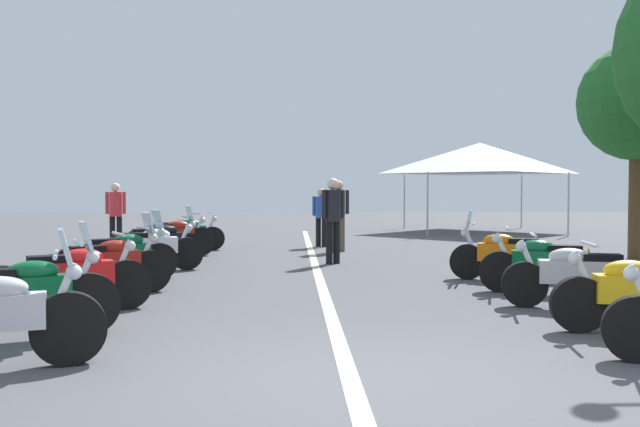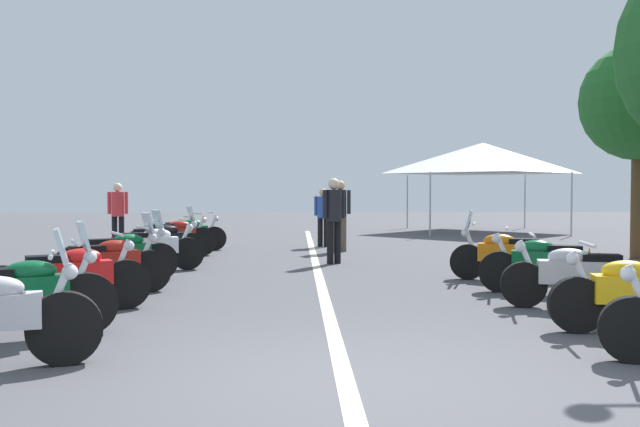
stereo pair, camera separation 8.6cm
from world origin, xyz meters
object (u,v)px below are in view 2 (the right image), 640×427
bystander_2 (334,213)px  motorcycle_left_row_2 (68,277)px  motorcycle_left_row_8 (185,233)px  traffic_cone_0 (589,267)px  motorcycle_left_row_5 (148,247)px  motorcycle_right_row_3 (547,264)px  motorcycle_left_row_1 (15,295)px  bystander_4 (323,213)px  motorcycle_right_row_4 (508,254)px  motorcycle_left_row_7 (173,237)px  bystander_0 (118,210)px  bystander_1 (340,210)px  motorcycle_left_row_4 (119,255)px  motorcycle_right_row_2 (581,275)px  motorcycle_left_row_3 (105,264)px  roadside_tree_1 (640,103)px  motorcycle_left_row_6 (159,242)px  event_tent (482,158)px

bystander_2 → motorcycle_left_row_2: bearing=117.1°
motorcycle_left_row_8 → traffic_cone_0: (-6.34, -7.54, -0.15)m
motorcycle_left_row_5 → motorcycle_right_row_3: 7.19m
motorcycle_left_row_1 → bystander_4: 11.92m
motorcycle_left_row_5 → motorcycle_right_row_4: motorcycle_right_row_4 is taller
motorcycle_left_row_7 → motorcycle_left_row_2: bearing=-112.0°
motorcycle_right_row_3 → motorcycle_left_row_8: bearing=-32.2°
bystander_4 → traffic_cone_0: bearing=57.5°
motorcycle_left_row_7 → bystander_0: 2.83m
bystander_1 → motorcycle_left_row_4: bearing=152.5°
motorcycle_left_row_8 → motorcycle_right_row_2: 10.76m
motorcycle_left_row_8 → bystander_4: 3.70m
bystander_0 → bystander_1: (-0.97, -5.69, 0.04)m
motorcycle_left_row_3 → bystander_1: bearing=32.9°
bystander_1 → bystander_4: 1.50m
motorcycle_left_row_4 → bystander_1: size_ratio=1.06×
motorcycle_left_row_4 → motorcycle_left_row_7: 4.35m
bystander_2 → roadside_tree_1: size_ratio=0.37×
motorcycle_right_row_3 → traffic_cone_0: 1.42m
motorcycle_right_row_3 → roadside_tree_1: (5.02, -3.87, 3.01)m
bystander_2 → bystander_1: bearing=-36.2°
motorcycle_left_row_5 → bystander_4: bystander_4 is taller
motorcycle_left_row_7 → bystander_0: bystander_0 is taller
motorcycle_left_row_2 → motorcycle_right_row_4: bearing=-2.6°
bystander_2 → bystander_4: 4.20m
motorcycle_left_row_5 → traffic_cone_0: size_ratio=3.37×
motorcycle_left_row_3 → bystander_0: (7.86, 1.81, 0.53)m
motorcycle_left_row_6 → motorcycle_left_row_3: bearing=-109.0°
bystander_1 → motorcycle_left_row_8: bearing=93.9°
motorcycle_left_row_5 → motorcycle_right_row_3: motorcycle_left_row_5 is taller
motorcycle_left_row_7 → bystander_4: bearing=14.5°
motorcycle_left_row_4 → motorcycle_left_row_3: bearing=-112.6°
motorcycle_right_row_4 → bystander_1: bearing=-47.1°
motorcycle_left_row_2 → motorcycle_left_row_8: motorcycle_left_row_2 is taller
bystander_1 → roadside_tree_1: bearing=-98.0°
motorcycle_right_row_2 → bystander_0: 12.44m
motorcycle_left_row_3 → motorcycle_left_row_5: 2.95m
motorcycle_left_row_8 → motorcycle_left_row_7: bearing=-109.0°
motorcycle_left_row_7 → roadside_tree_1: bearing=-26.1°
traffic_cone_0 → bystander_2: bystander_2 is taller
bystander_4 → motorcycle_right_row_4: bearing=51.5°
motorcycle_right_row_2 → roadside_tree_1: roadside_tree_1 is taller
bystander_2 → bystander_4: bystander_2 is taller
motorcycle_left_row_1 → bystander_0: 11.03m
motorcycle_right_row_3 → bystander_1: (6.97, 2.65, 0.59)m
motorcycle_left_row_4 → bystander_2: size_ratio=1.05×
motorcycle_left_row_1 → motorcycle_right_row_4: size_ratio=1.02×
bystander_1 → bystander_2: bystander_2 is taller
roadside_tree_1 → event_tent: (9.57, 0.92, -0.81)m
motorcycle_right_row_4 → roadside_tree_1: 6.14m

